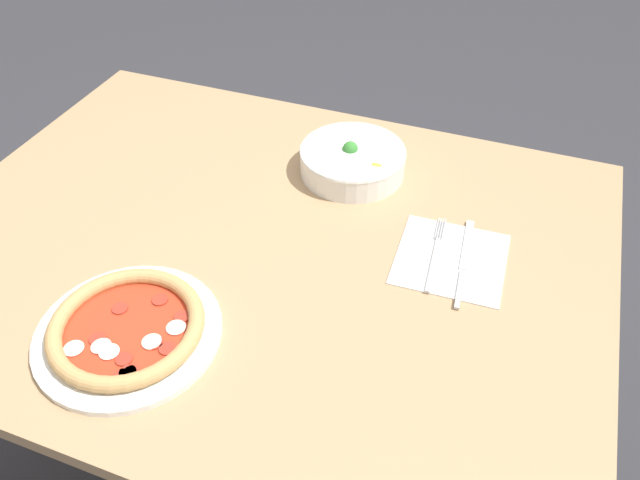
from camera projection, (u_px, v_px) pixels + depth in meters
The scene contains 7 objects.
ground_plane at pixel (279, 453), 1.69m from camera, with size 8.00×8.00×0.00m, color #333338.
dining_table at pixel (263, 278), 1.23m from camera, with size 1.27×0.98×0.78m.
pizza at pixel (127, 329), 0.98m from camera, with size 0.30×0.30×0.04m.
bowl at pixel (353, 159), 1.30m from camera, with size 0.22×0.22×0.07m.
napkin at pixel (451, 259), 1.13m from camera, with size 0.20×0.20×0.00m.
fork at pixel (435, 254), 1.13m from camera, with size 0.03×0.20×0.00m.
knife at pixel (464, 265), 1.11m from camera, with size 0.03×0.23×0.01m.
Camera 1 is at (0.41, -0.77, 1.56)m, focal length 35.00 mm.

